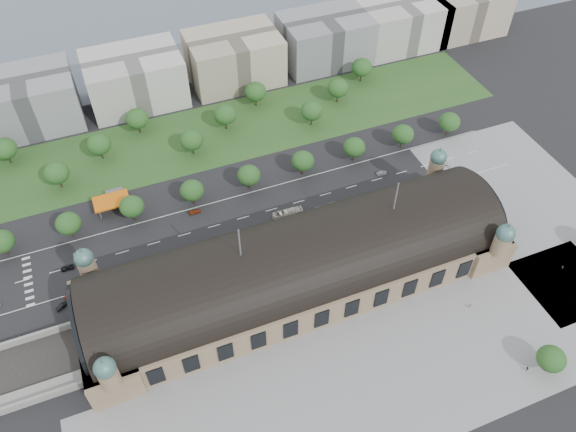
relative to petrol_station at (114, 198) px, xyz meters
name	(u,v)px	position (x,y,z in m)	size (l,w,h in m)	color
ground	(298,284)	(53.91, -65.28, -2.95)	(900.00, 900.00, 0.00)	black
station	(298,266)	(53.91, -65.28, 7.33)	(150.00, 48.40, 44.30)	#8F7859
plaza_south	(381,380)	(63.91, -109.28, -2.95)	(190.00, 48.00, 0.12)	gray
plaza_east	(533,207)	(156.91, -65.28, -2.95)	(56.00, 100.00, 0.12)	gray
road_slab	(214,226)	(33.91, -27.28, -2.95)	(260.00, 26.00, 0.10)	black
grass_belt	(190,140)	(38.91, 27.72, -2.95)	(300.00, 45.00, 0.10)	#295220
petrol_station	(114,198)	(0.00, 0.00, 0.00)	(14.00, 13.00, 5.05)	orange
office_2	(26,102)	(-26.09, 67.72, 9.05)	(45.00, 32.00, 24.00)	gray
office_3	(135,79)	(23.91, 67.72, 9.05)	(45.00, 32.00, 24.00)	beige
office_4	(234,58)	(73.91, 67.72, 9.05)	(45.00, 32.00, 24.00)	#BEAF95
office_5	(325,39)	(123.91, 67.72, 9.05)	(45.00, 32.00, 24.00)	gray
office_6	(400,23)	(168.91, 67.72, 9.05)	(45.00, 32.00, 24.00)	beige
office_7	(462,10)	(208.91, 67.72, 9.05)	(45.00, 32.00, 24.00)	#BEAF95
tree_row_1	(1,241)	(-42.09, -12.28, 4.48)	(9.60, 9.60, 11.52)	#2D2116
tree_row_2	(68,223)	(-18.09, -12.28, 4.48)	(9.60, 9.60, 11.52)	#2D2116
tree_row_3	(132,207)	(5.91, -12.28, 4.48)	(9.60, 9.60, 11.52)	#2D2116
tree_row_4	(192,190)	(29.91, -12.28, 4.48)	(9.60, 9.60, 11.52)	#2D2116
tree_row_5	(249,175)	(53.91, -12.28, 4.48)	(9.60, 9.60, 11.52)	#2D2116
tree_row_6	(303,161)	(77.91, -12.28, 4.48)	(9.60, 9.60, 11.52)	#2D2116
tree_row_7	(354,147)	(101.91, -12.28, 4.48)	(9.60, 9.60, 11.52)	#2D2116
tree_row_8	(403,134)	(125.91, -12.28, 4.48)	(9.60, 9.60, 11.52)	#2D2116
tree_row_9	(449,122)	(149.91, -12.28, 4.48)	(9.60, 9.60, 11.52)	#2D2116
tree_belt_2	(5,149)	(-38.09, 41.72, 5.10)	(10.40, 10.40, 12.48)	#2D2116
tree_belt_3	(56,173)	(-19.09, 17.72, 5.10)	(10.40, 10.40, 12.48)	#2D2116
tree_belt_4	(99,144)	(-0.09, 29.72, 5.10)	(10.40, 10.40, 12.48)	#2D2116
tree_belt_5	(137,119)	(18.91, 41.72, 5.10)	(10.40, 10.40, 12.48)	#2D2116
tree_belt_6	(192,140)	(37.91, 17.72, 5.10)	(10.40, 10.40, 12.48)	#2D2116
tree_belt_7	(225,115)	(56.91, 29.72, 5.10)	(10.40, 10.40, 12.48)	#2D2116
tree_belt_8	(256,92)	(75.91, 41.72, 5.10)	(10.40, 10.40, 12.48)	#2D2116
tree_belt_9	(312,111)	(94.91, 17.72, 5.10)	(10.40, 10.40, 12.48)	#2D2116
tree_belt_10	(338,88)	(113.91, 29.72, 5.10)	(10.40, 10.40, 12.48)	#2D2116
tree_belt_11	(362,67)	(132.91, 41.72, 5.10)	(10.40, 10.40, 12.48)	#2D2116
tree_plaza_s	(551,359)	(113.91, -125.28, 3.86)	(9.00, 9.00, 10.64)	#2D2116
traffic_car_1	(80,254)	(-16.99, -22.71, -2.17)	(1.66, 4.75, 1.57)	gray
traffic_car_2	(67,268)	(-22.12, -27.68, -2.29)	(2.19, 4.76, 1.32)	black
traffic_car_3	(195,212)	(28.80, -17.47, -2.24)	(1.97, 4.85, 1.41)	maroon
traffic_car_4	(270,223)	(54.73, -34.54, -2.22)	(1.73, 4.30, 1.47)	#171740
traffic_car_5	(382,173)	(109.44, -25.10, -2.17)	(1.66, 4.76, 1.57)	slate
traffic_car_6	(444,165)	(137.15, -30.65, -2.30)	(2.17, 4.70, 1.31)	silver
parked_car_0	(62,306)	(-25.99, -44.28, -2.23)	(1.52, 4.35, 1.43)	black
parked_car_1	(72,294)	(-22.07, -40.28, -2.18)	(2.56, 5.54, 1.54)	maroon
parked_car_2	(129,277)	(-2.05, -40.28, -2.19)	(2.14, 5.26, 1.53)	#192447
parked_car_3	(132,278)	(-1.07, -41.18, -2.31)	(1.51, 3.75, 1.28)	#525659
parked_car_4	(129,277)	(-1.98, -40.28, -2.29)	(1.39, 3.98, 1.31)	silver
parked_car_5	(142,277)	(2.50, -42.12, -2.21)	(2.47, 5.36, 1.49)	gray
parked_car_6	(215,260)	(29.40, -44.28, -2.26)	(1.92, 4.73, 1.37)	black
bus_west	(249,235)	(44.80, -38.28, -1.35)	(2.69, 11.51, 3.21)	red
bus_mid	(330,208)	(79.54, -36.64, -1.28)	(2.81, 12.01, 3.35)	silver
bus_east	(288,214)	(62.81, -33.28, -1.23)	(2.89, 12.36, 3.44)	silver
pedestrian_0	(470,306)	(105.34, -96.70, -2.09)	(0.84, 0.48, 1.72)	gray
pedestrian_2	(563,267)	(146.73, -94.84, -2.06)	(0.86, 0.50, 1.78)	gray
pedestrian_4	(527,369)	(108.30, -123.45, -1.98)	(1.25, 0.54, 1.93)	gray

